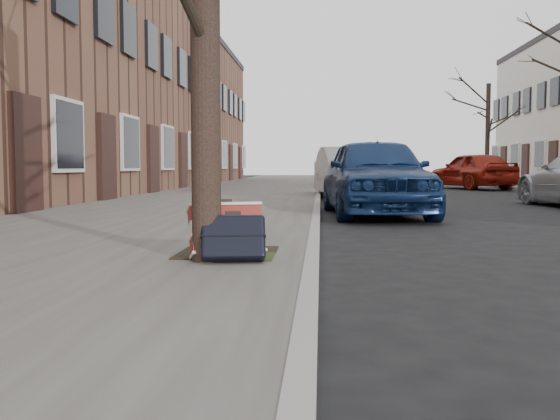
# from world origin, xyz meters

# --- Properties ---
(ground) EXTENTS (120.00, 120.00, 0.00)m
(ground) POSITION_xyz_m (0.00, 0.00, 0.00)
(ground) COLOR black
(ground) RESTS_ON ground
(near_sidewalk) EXTENTS (5.00, 70.00, 0.12)m
(near_sidewalk) POSITION_xyz_m (-3.70, 15.00, 0.06)
(near_sidewalk) COLOR slate
(near_sidewalk) RESTS_ON ground
(house_near) EXTENTS (6.80, 40.00, 7.00)m
(house_near) POSITION_xyz_m (-9.60, 16.00, 3.50)
(house_near) COLOR brown
(house_near) RESTS_ON ground
(dirt_patch) EXTENTS (0.85, 0.85, 0.02)m
(dirt_patch) POSITION_xyz_m (-2.00, 1.20, 0.13)
(dirt_patch) COLOR black
(dirt_patch) RESTS_ON near_sidewalk
(suitcase_red) EXTENTS (0.68, 0.52, 0.47)m
(suitcase_red) POSITION_xyz_m (-1.97, 0.90, 0.35)
(suitcase_red) COLOR maroon
(suitcase_red) RESTS_ON near_sidewalk
(suitcase_navy) EXTENTS (0.55, 0.38, 0.40)m
(suitcase_navy) POSITION_xyz_m (-1.88, 0.69, 0.32)
(suitcase_navy) COLOR black
(suitcase_navy) RESTS_ON near_sidewalk
(car_near_front) EXTENTS (2.02, 4.37, 1.45)m
(car_near_front) POSITION_xyz_m (-0.19, 7.14, 0.72)
(car_near_front) COLOR #11254E
(car_near_front) RESTS_ON ground
(car_near_mid) EXTENTS (2.05, 4.47, 1.42)m
(car_near_mid) POSITION_xyz_m (-0.38, 12.58, 0.71)
(car_near_mid) COLOR #B7BBBF
(car_near_mid) RESTS_ON ground
(car_near_back) EXTENTS (2.47, 5.16, 1.42)m
(car_near_back) POSITION_xyz_m (0.07, 21.45, 0.71)
(car_near_back) COLOR #3A3A40
(car_near_back) RESTS_ON ground
(car_far_back) EXTENTS (2.99, 4.60, 1.46)m
(car_far_back) POSITION_xyz_m (4.73, 20.66, 0.73)
(car_far_back) COLOR maroon
(car_far_back) RESTS_ON ground
(tree_far_c) EXTENTS (0.23, 0.23, 4.93)m
(tree_far_c) POSITION_xyz_m (7.20, 27.95, 2.58)
(tree_far_c) COLOR black
(tree_far_c) RESTS_ON far_sidewalk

